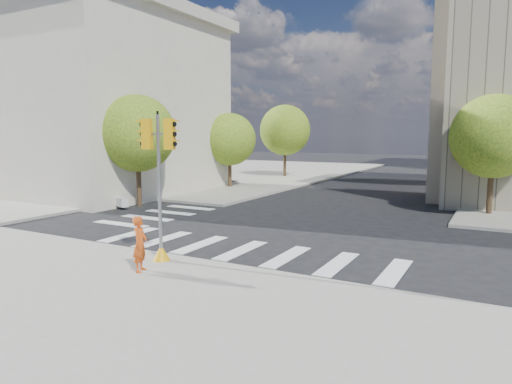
# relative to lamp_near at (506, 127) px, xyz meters

# --- Properties ---
(ground) EXTENTS (160.00, 160.00, 0.00)m
(ground) POSITION_rel_lamp_near_xyz_m (-8.00, -14.00, -4.58)
(ground) COLOR black
(ground) RESTS_ON ground
(sidewalk_near) EXTENTS (30.00, 14.00, 0.15)m
(sidewalk_near) POSITION_rel_lamp_near_xyz_m (-8.00, -25.00, -4.50)
(sidewalk_near) COLOR gray
(sidewalk_near) RESTS_ON ground
(sidewalk_far_left) EXTENTS (28.00, 40.00, 0.15)m
(sidewalk_far_left) POSITION_rel_lamp_near_xyz_m (-28.00, 12.00, -4.50)
(sidewalk_far_left) COLOR gray
(sidewalk_far_left) RESTS_ON ground
(classical_building) EXTENTS (19.00, 15.00, 12.70)m
(classical_building) POSITION_rel_lamp_near_xyz_m (-28.00, -6.00, 1.86)
(classical_building) COLOR beige
(classical_building) RESTS_ON ground
(tree_lw_near) EXTENTS (4.40, 4.40, 6.41)m
(tree_lw_near) POSITION_rel_lamp_near_xyz_m (-18.50, -10.00, -0.38)
(tree_lw_near) COLOR #382616
(tree_lw_near) RESTS_ON ground
(tree_lw_mid) EXTENTS (4.00, 4.00, 5.77)m
(tree_lw_mid) POSITION_rel_lamp_near_xyz_m (-18.50, 0.00, -0.82)
(tree_lw_mid) COLOR #382616
(tree_lw_mid) RESTS_ON ground
(tree_lw_far) EXTENTS (4.80, 4.80, 6.95)m
(tree_lw_far) POSITION_rel_lamp_near_xyz_m (-18.50, 10.00, -0.04)
(tree_lw_far) COLOR #382616
(tree_lw_far) RESTS_ON ground
(tree_re_near) EXTENTS (4.20, 4.20, 6.16)m
(tree_re_near) POSITION_rel_lamp_near_xyz_m (-0.50, -4.00, -0.53)
(tree_re_near) COLOR #382616
(tree_re_near) RESTS_ON ground
(tree_re_mid) EXTENTS (4.60, 4.60, 6.66)m
(tree_re_mid) POSITION_rel_lamp_near_xyz_m (-0.50, 8.00, -0.23)
(tree_re_mid) COLOR #382616
(tree_re_mid) RESTS_ON ground
(tree_re_far) EXTENTS (4.00, 4.00, 5.88)m
(tree_re_far) POSITION_rel_lamp_near_xyz_m (-0.50, 20.00, -0.71)
(tree_re_far) COLOR #382616
(tree_re_far) RESTS_ON ground
(lamp_near) EXTENTS (0.35, 0.18, 8.11)m
(lamp_near) POSITION_rel_lamp_near_xyz_m (0.00, 0.00, 0.00)
(lamp_near) COLOR black
(lamp_near) RESTS_ON sidewalk_far_right
(lamp_far) EXTENTS (0.35, 0.18, 8.11)m
(lamp_far) POSITION_rel_lamp_near_xyz_m (0.00, 14.00, 0.00)
(lamp_far) COLOR black
(lamp_far) RESTS_ON sidewalk_far_right
(traffic_signal) EXTENTS (1.08, 0.56, 4.73)m
(traffic_signal) POSITION_rel_lamp_near_xyz_m (-9.45, -18.76, -2.42)
(traffic_signal) COLOR #DF9D0B
(traffic_signal) RESTS_ON sidewalk_near
(photographer) EXTENTS (0.59, 0.70, 1.64)m
(photographer) POSITION_rel_lamp_near_xyz_m (-9.19, -19.99, -3.61)
(photographer) COLOR #C24612
(photographer) RESTS_ON sidewalk_near
(planter_wall) EXTENTS (5.76, 2.46, 0.50)m
(planter_wall) POSITION_rel_lamp_near_xyz_m (-21.00, -10.41, -4.18)
(planter_wall) COLOR silver
(planter_wall) RESTS_ON sidewalk_left_near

